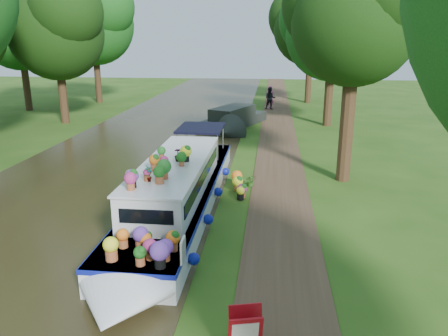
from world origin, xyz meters
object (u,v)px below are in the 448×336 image
Objects in this scene: pedestrian_pink at (270,97)px; second_boat at (233,119)px; plant_boat at (176,190)px; pedestrian_dark at (270,98)px.

second_boat is at bearing -129.13° from pedestrian_pink.
pedestrian_dark is at bearing 82.83° from plant_boat.
pedestrian_dark is at bearing -113.88° from pedestrian_pink.
plant_boat is 1.78× the size of second_boat.
pedestrian_pink is (2.37, 8.42, 0.40)m from second_boat.
plant_boat reaches higher than second_boat.
pedestrian_dark is (2.87, 22.79, 0.08)m from plant_boat.
second_boat is 4.21× the size of pedestrian_dark.
second_boat is 8.76m from pedestrian_pink.
pedestrian_pink is (2.87, 23.41, 0.11)m from plant_boat.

